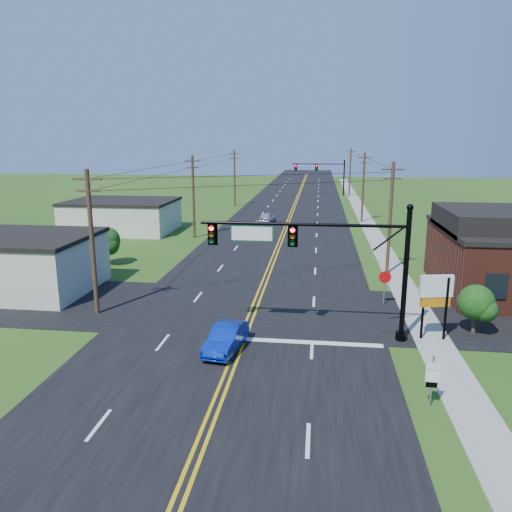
# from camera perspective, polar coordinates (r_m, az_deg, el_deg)

# --- Properties ---
(ground) EXTENTS (260.00, 260.00, 0.00)m
(ground) POSITION_cam_1_polar(r_m,az_deg,el_deg) (21.56, -5.05, -16.66)
(ground) COLOR #244B15
(ground) RESTS_ON ground
(road_main) EXTENTS (16.00, 220.00, 0.04)m
(road_main) POSITION_cam_1_polar(r_m,az_deg,el_deg) (69.20, 3.70, 4.32)
(road_main) COLOR black
(road_main) RESTS_ON ground
(road_cross) EXTENTS (70.00, 10.00, 0.04)m
(road_cross) POSITION_cam_1_polar(r_m,az_deg,el_deg) (32.35, -0.56, -6.09)
(road_cross) COLOR black
(road_cross) RESTS_ON ground
(sidewalk) EXTENTS (2.00, 160.00, 0.08)m
(sidewalk) POSITION_cam_1_polar(r_m,az_deg,el_deg) (59.55, 13.23, 2.56)
(sidewalk) COLOR gray
(sidewalk) RESTS_ON ground
(signal_mast_main) EXTENTS (11.30, 0.60, 7.48)m
(signal_mast_main) POSITION_cam_1_polar(r_m,az_deg,el_deg) (26.91, 7.45, 0.29)
(signal_mast_main) COLOR black
(signal_mast_main) RESTS_ON ground
(signal_mast_far) EXTENTS (10.98, 0.60, 7.48)m
(signal_mast_far) POSITION_cam_1_polar(r_m,az_deg,el_deg) (98.43, 7.47, 9.54)
(signal_mast_far) COLOR black
(signal_mast_far) RESTS_ON ground
(cream_bldg_near) EXTENTS (10.20, 8.20, 4.10)m
(cream_bldg_near) POSITION_cam_1_polar(r_m,az_deg,el_deg) (39.52, -25.37, -0.73)
(cream_bldg_near) COLOR beige
(cream_bldg_near) RESTS_ON ground
(cream_bldg_far) EXTENTS (12.20, 9.20, 3.70)m
(cream_bldg_far) POSITION_cam_1_polar(r_m,az_deg,el_deg) (61.46, -15.04, 4.49)
(cream_bldg_far) COLOR beige
(cream_bldg_far) RESTS_ON ground
(utility_pole_left_a) EXTENTS (1.80, 0.28, 9.00)m
(utility_pole_left_a) POSITION_cam_1_polar(r_m,az_deg,el_deg) (31.93, -18.24, 1.73)
(utility_pole_left_a) COLOR #382919
(utility_pole_left_a) RESTS_ON ground
(utility_pole_left_b) EXTENTS (1.80, 0.28, 9.00)m
(utility_pole_left_b) POSITION_cam_1_polar(r_m,az_deg,el_deg) (55.28, -7.18, 6.91)
(utility_pole_left_b) COLOR #382919
(utility_pole_left_b) RESTS_ON ground
(utility_pole_left_c) EXTENTS (1.80, 0.28, 9.00)m
(utility_pole_left_c) POSITION_cam_1_polar(r_m,az_deg,el_deg) (81.61, -2.47, 9.02)
(utility_pole_left_c) COLOR #382919
(utility_pole_left_c) RESTS_ON ground
(utility_pole_right_a) EXTENTS (1.80, 0.28, 9.00)m
(utility_pole_right_a) POSITION_cam_1_polar(r_m,az_deg,el_deg) (41.08, 15.09, 4.38)
(utility_pole_right_a) COLOR #382919
(utility_pole_right_a) RESTS_ON ground
(utility_pole_right_b) EXTENTS (1.80, 0.28, 9.00)m
(utility_pole_right_b) POSITION_cam_1_polar(r_m,az_deg,el_deg) (66.75, 12.15, 7.79)
(utility_pole_right_b) COLOR #382919
(utility_pole_right_b) RESTS_ON ground
(utility_pole_right_c) EXTENTS (1.80, 0.28, 9.00)m
(utility_pole_right_c) POSITION_cam_1_polar(r_m,az_deg,el_deg) (96.59, 10.70, 9.46)
(utility_pole_right_c) COLOR #382919
(utility_pole_right_c) RESTS_ON ground
(tree_right_back) EXTENTS (3.00, 3.00, 4.10)m
(tree_right_back) POSITION_cam_1_polar(r_m,az_deg,el_deg) (46.52, 21.87, 2.22)
(tree_right_back) COLOR #382919
(tree_right_back) RESTS_ON ground
(shrub_corner) EXTENTS (2.00, 2.00, 2.86)m
(shrub_corner) POSITION_cam_1_polar(r_m,az_deg,el_deg) (30.44, 23.86, -4.89)
(shrub_corner) COLOR #382919
(shrub_corner) RESTS_ON ground
(tree_left) EXTENTS (2.40, 2.40, 3.37)m
(tree_left) POSITION_cam_1_polar(r_m,az_deg,el_deg) (44.96, -16.75, 1.69)
(tree_left) COLOR #382919
(tree_left) RESTS_ON ground
(blue_car) EXTENTS (1.92, 4.14, 1.31)m
(blue_car) POSITION_cam_1_polar(r_m,az_deg,el_deg) (26.18, -3.44, -9.42)
(blue_car) COLOR #0724A2
(blue_car) RESTS_ON ground
(distant_car) EXTENTS (2.20, 4.12, 1.33)m
(distant_car) POSITION_cam_1_polar(r_m,az_deg,el_deg) (65.46, 1.31, 4.40)
(distant_car) COLOR silver
(distant_car) RESTS_ON ground
(route_sign) EXTENTS (0.56, 0.10, 2.23)m
(route_sign) POSITION_cam_1_polar(r_m,az_deg,el_deg) (22.03, 19.49, -12.92)
(route_sign) COLOR slate
(route_sign) RESTS_ON ground
(stop_sign) EXTENTS (0.84, 0.13, 2.37)m
(stop_sign) POSITION_cam_1_polar(r_m,az_deg,el_deg) (33.64, 14.51, -2.74)
(stop_sign) COLOR slate
(stop_sign) RESTS_ON ground
(pylon_sign) EXTENTS (1.80, 0.61, 3.68)m
(pylon_sign) POSITION_cam_1_polar(r_m,az_deg,el_deg) (28.42, 19.87, -4.01)
(pylon_sign) COLOR black
(pylon_sign) RESTS_ON ground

